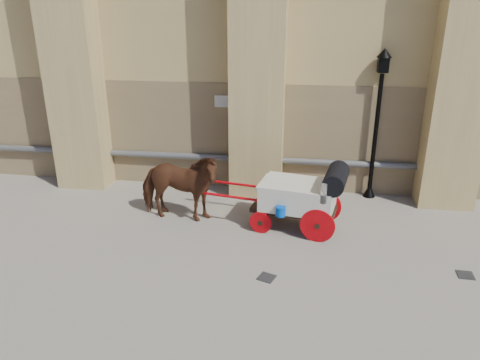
# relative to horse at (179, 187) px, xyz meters

# --- Properties ---
(ground) EXTENTS (90.00, 90.00, 0.00)m
(ground) POSITION_rel_horse_xyz_m (2.69, -1.67, -0.88)
(ground) COLOR gray
(ground) RESTS_ON ground
(horse) EXTENTS (2.17, 1.12, 1.77)m
(horse) POSITION_rel_horse_xyz_m (0.00, 0.00, 0.00)
(horse) COLOR brown
(horse) RESTS_ON ground
(carriage) EXTENTS (3.80, 1.63, 1.61)m
(carriage) POSITION_rel_horse_xyz_m (3.00, -0.04, -0.01)
(carriage) COLOR black
(carriage) RESTS_ON ground
(street_lamp) EXTENTS (0.37, 0.37, 3.98)m
(street_lamp) POSITION_rel_horse_xyz_m (4.81, 2.13, 1.24)
(street_lamp) COLOR black
(street_lamp) RESTS_ON ground
(drain_grate_near) EXTENTS (0.41, 0.41, 0.01)m
(drain_grate_near) POSITION_rel_horse_xyz_m (2.35, -2.27, -0.88)
(drain_grate_near) COLOR black
(drain_grate_near) RESTS_ON ground
(drain_grate_far) EXTENTS (0.33, 0.33, 0.01)m
(drain_grate_far) POSITION_rel_horse_xyz_m (6.28, -1.63, -0.88)
(drain_grate_far) COLOR black
(drain_grate_far) RESTS_ON ground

